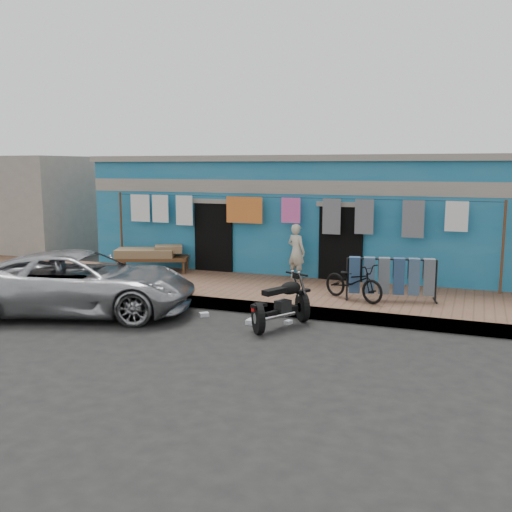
% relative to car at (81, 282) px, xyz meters
% --- Properties ---
extents(ground, '(80.00, 80.00, 0.00)m').
position_rel_car_xyz_m(ground, '(3.24, -0.21, -0.68)').
color(ground, black).
rests_on(ground, ground).
extents(sidewalk, '(28.00, 3.00, 0.25)m').
position_rel_car_xyz_m(sidewalk, '(3.24, 2.79, -0.56)').
color(sidewalk, brown).
rests_on(sidewalk, ground).
extents(curb, '(28.00, 0.10, 0.25)m').
position_rel_car_xyz_m(curb, '(3.24, 1.34, -0.56)').
color(curb, gray).
rests_on(curb, ground).
extents(building, '(12.20, 5.20, 3.36)m').
position_rel_car_xyz_m(building, '(3.24, 6.78, 1.00)').
color(building, '#186A98').
rests_on(building, ground).
extents(neighbor_left, '(6.00, 5.00, 3.40)m').
position_rel_car_xyz_m(neighbor_left, '(-7.76, 6.79, 1.02)').
color(neighbor_left, '#9E9384').
rests_on(neighbor_left, ground).
extents(clothesline, '(10.06, 0.06, 2.10)m').
position_rel_car_xyz_m(clothesline, '(2.91, 4.04, 1.14)').
color(clothesline, brown).
rests_on(clothesline, sidewalk).
extents(car, '(5.29, 3.63, 1.36)m').
position_rel_car_xyz_m(car, '(0.00, 0.00, 0.00)').
color(car, '#A6A6AA').
rests_on(car, ground).
extents(seated_person, '(0.60, 0.51, 1.40)m').
position_rel_car_xyz_m(seated_person, '(3.47, 3.99, 0.27)').
color(seated_person, beige).
rests_on(seated_person, sidewalk).
extents(bicycle, '(1.58, 1.16, 0.97)m').
position_rel_car_xyz_m(bicycle, '(5.29, 2.27, 0.05)').
color(bicycle, black).
rests_on(bicycle, sidewalk).
extents(motorcycle, '(1.73, 1.98, 1.01)m').
position_rel_car_xyz_m(motorcycle, '(4.25, 0.54, -0.18)').
color(motorcycle, black).
rests_on(motorcycle, ground).
extents(charpoy, '(2.59, 2.24, 0.66)m').
position_rel_car_xyz_m(charpoy, '(-0.48, 3.62, -0.10)').
color(charpoy, brown).
rests_on(charpoy, sidewalk).
extents(jeans_rack, '(2.11, 1.17, 0.94)m').
position_rel_car_xyz_m(jeans_rack, '(6.03, 2.56, 0.04)').
color(jeans_rack, black).
rests_on(jeans_rack, sidewalk).
extents(litter_a, '(0.23, 0.23, 0.08)m').
position_rel_car_xyz_m(litter_a, '(2.51, 0.70, -0.64)').
color(litter_a, silver).
rests_on(litter_a, ground).
extents(litter_b, '(0.16, 0.18, 0.07)m').
position_rel_car_xyz_m(litter_b, '(4.32, 0.79, -0.64)').
color(litter_b, silver).
rests_on(litter_b, ground).
extents(litter_c, '(0.20, 0.24, 0.09)m').
position_rel_car_xyz_m(litter_c, '(3.64, 0.54, -0.64)').
color(litter_c, silver).
rests_on(litter_c, ground).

